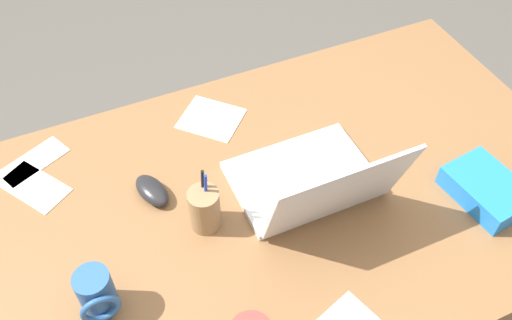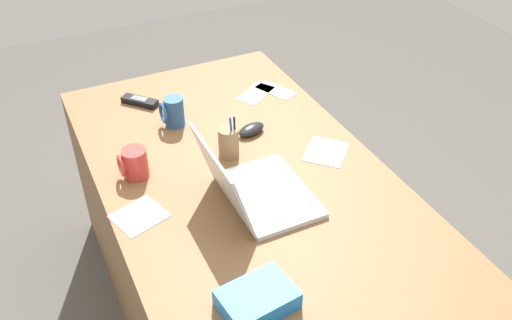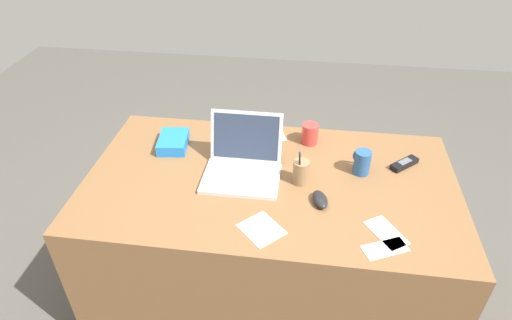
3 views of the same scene
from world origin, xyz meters
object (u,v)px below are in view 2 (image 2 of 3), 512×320
(computer_mouse, at_px, (251,129))
(pen_holder, at_px, (230,142))
(coffee_mug_tall, at_px, (173,112))
(laptop, at_px, (254,189))
(cordless_phone, at_px, (140,101))
(snack_bag, at_px, (257,299))
(coffee_mug_white, at_px, (134,163))

(computer_mouse, relative_size, pen_holder, 0.68)
(computer_mouse, height_order, coffee_mug_tall, coffee_mug_tall)
(laptop, relative_size, cordless_phone, 2.40)
(computer_mouse, xyz_separation_m, cordless_phone, (0.37, 0.30, -0.01))
(cordless_phone, distance_m, pen_holder, 0.49)
(cordless_phone, relative_size, pen_holder, 0.86)
(computer_mouse, bearing_deg, coffee_mug_tall, 36.44)
(computer_mouse, distance_m, cordless_phone, 0.48)
(coffee_mug_tall, xyz_separation_m, snack_bag, (-0.87, 0.08, -0.03))
(cordless_phone, bearing_deg, snack_bag, 179.40)
(computer_mouse, xyz_separation_m, coffee_mug_tall, (0.17, 0.23, 0.04))
(laptop, relative_size, pen_holder, 2.07)
(laptop, height_order, pen_holder, laptop)
(laptop, distance_m, cordless_phone, 0.72)
(laptop, bearing_deg, computer_mouse, -23.95)
(cordless_phone, bearing_deg, coffee_mug_tall, -159.95)
(coffee_mug_tall, relative_size, pen_holder, 0.69)
(pen_holder, bearing_deg, cordless_phone, 21.89)
(computer_mouse, distance_m, coffee_mug_tall, 0.29)
(pen_holder, xyz_separation_m, snack_bag, (-0.61, 0.19, -0.03))
(pen_holder, bearing_deg, computer_mouse, -54.47)
(laptop, relative_size, snack_bag, 1.80)
(pen_holder, bearing_deg, coffee_mug_white, 85.22)
(computer_mouse, xyz_separation_m, pen_holder, (-0.09, 0.12, 0.04))
(laptop, bearing_deg, coffee_mug_white, 46.24)
(cordless_phone, relative_size, snack_bag, 0.75)
(laptop, distance_m, coffee_mug_white, 0.40)
(coffee_mug_white, distance_m, snack_bag, 0.65)
(coffee_mug_white, bearing_deg, laptop, -133.76)
(cordless_phone, height_order, snack_bag, snack_bag)
(coffee_mug_tall, bearing_deg, snack_bag, 174.58)
(pen_holder, bearing_deg, snack_bag, 162.43)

